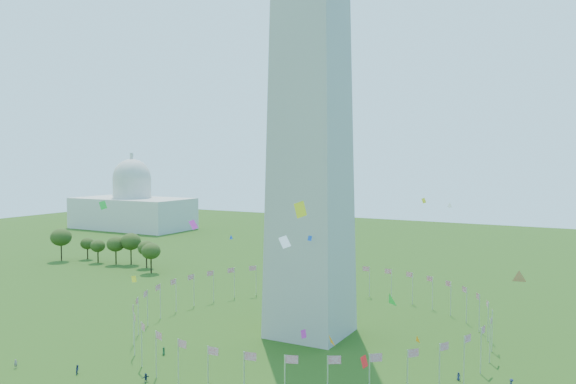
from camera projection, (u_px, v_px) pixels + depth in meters
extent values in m
cylinder|color=silver|center=(490.00, 341.00, 112.23)|extent=(0.24, 0.24, 9.00)
cylinder|color=silver|center=(492.00, 331.00, 118.62)|extent=(0.24, 0.24, 9.00)
cylinder|color=silver|center=(488.00, 322.00, 125.40)|extent=(0.24, 0.24, 9.00)
cylinder|color=silver|center=(479.00, 313.00, 132.35)|extent=(0.24, 0.24, 9.00)
cylinder|color=silver|center=(467.00, 306.00, 139.26)|extent=(0.24, 0.24, 9.00)
cylinder|color=silver|center=(451.00, 299.00, 145.92)|extent=(0.24, 0.24, 9.00)
cylinder|color=silver|center=(432.00, 293.00, 152.14)|extent=(0.24, 0.24, 9.00)
cylinder|color=silver|center=(413.00, 288.00, 157.72)|extent=(0.24, 0.24, 9.00)
cylinder|color=silver|center=(391.00, 285.00, 162.49)|extent=(0.24, 0.24, 9.00)
cylinder|color=silver|center=(369.00, 282.00, 166.31)|extent=(0.24, 0.24, 9.00)
cylinder|color=silver|center=(347.00, 280.00, 169.06)|extent=(0.24, 0.24, 9.00)
cylinder|color=silver|center=(324.00, 279.00, 170.65)|extent=(0.24, 0.24, 9.00)
cylinder|color=silver|center=(301.00, 278.00, 171.05)|extent=(0.24, 0.24, 9.00)
cylinder|color=silver|center=(278.00, 279.00, 170.24)|extent=(0.24, 0.24, 9.00)
cylinder|color=silver|center=(256.00, 280.00, 168.23)|extent=(0.24, 0.24, 9.00)
cylinder|color=silver|center=(234.00, 283.00, 165.10)|extent=(0.24, 0.24, 9.00)
cylinder|color=silver|center=(214.00, 286.00, 160.94)|extent=(0.24, 0.24, 9.00)
cylinder|color=silver|center=(194.00, 290.00, 155.87)|extent=(0.24, 0.24, 9.00)
cylinder|color=silver|center=(176.00, 295.00, 150.05)|extent=(0.24, 0.24, 9.00)
cylinder|color=silver|center=(160.00, 301.00, 143.66)|extent=(0.24, 0.24, 9.00)
cylinder|color=silver|center=(147.00, 308.00, 136.88)|extent=(0.24, 0.24, 9.00)
cylinder|color=silver|center=(138.00, 316.00, 129.93)|extent=(0.24, 0.24, 9.00)
cylinder|color=silver|center=(134.00, 325.00, 123.02)|extent=(0.24, 0.24, 9.00)
cylinder|color=silver|center=(134.00, 334.00, 116.35)|extent=(0.24, 0.24, 9.00)
cylinder|color=silver|center=(142.00, 344.00, 110.14)|extent=(0.24, 0.24, 9.00)
cylinder|color=silver|center=(156.00, 354.00, 104.56)|extent=(0.24, 0.24, 9.00)
cylinder|color=silver|center=(178.00, 364.00, 99.79)|extent=(0.24, 0.24, 9.00)
cylinder|color=silver|center=(208.00, 372.00, 95.97)|extent=(0.24, 0.24, 9.00)
cylinder|color=silver|center=(244.00, 378.00, 93.22)|extent=(0.24, 0.24, 9.00)
cylinder|color=silver|center=(285.00, 382.00, 91.62)|extent=(0.24, 0.24, 9.00)
cylinder|color=silver|center=(328.00, 383.00, 91.23)|extent=(0.24, 0.24, 9.00)
cylinder|color=silver|center=(369.00, 381.00, 92.04)|extent=(0.24, 0.24, 9.00)
cylinder|color=silver|center=(407.00, 376.00, 94.05)|extent=(0.24, 0.24, 9.00)
cylinder|color=silver|center=(439.00, 369.00, 97.18)|extent=(0.24, 0.24, 9.00)
cylinder|color=silver|center=(464.00, 360.00, 101.34)|extent=(0.24, 0.24, 9.00)
cylinder|color=silver|center=(481.00, 351.00, 106.41)|extent=(0.24, 0.24, 9.00)
imported|color=#1B4424|center=(164.00, 351.00, 117.04)|extent=(0.98, 0.87, 1.66)
imported|color=#202B4A|center=(146.00, 378.00, 102.73)|extent=(1.13, 1.69, 1.68)
imported|color=slate|center=(16.00, 364.00, 109.61)|extent=(0.73, 0.78, 1.79)
imported|color=#1D2544|center=(459.00, 376.00, 103.63)|extent=(0.89, 0.80, 1.50)
imported|color=#1E2946|center=(511.00, 384.00, 99.29)|extent=(0.84, 1.36, 2.01)
imported|color=#20254C|center=(78.00, 369.00, 106.69)|extent=(1.00, 1.07, 1.75)
plane|color=orange|center=(332.00, 341.00, 90.79)|extent=(1.58, 2.47, 2.47)
plane|color=yellow|center=(300.00, 210.00, 67.17)|extent=(1.15, 1.89, 2.21)
plane|color=green|center=(103.00, 205.00, 108.51)|extent=(0.41, 1.90, 1.89)
plane|color=blue|center=(231.00, 238.00, 160.17)|extent=(0.30, 1.62, 1.62)
plane|color=blue|center=(310.00, 238.00, 119.16)|extent=(1.29, 0.02, 1.29)
plane|color=#CC2699|center=(193.00, 225.00, 103.28)|extent=(2.05, 0.83, 1.90)
plane|color=yellow|center=(424.00, 201.00, 112.16)|extent=(0.88, 0.89, 1.20)
plane|color=red|center=(364.00, 362.00, 69.75)|extent=(0.97, 1.53, 1.57)
plane|color=orange|center=(418.00, 340.00, 93.46)|extent=(1.14, 1.04, 1.34)
plane|color=#CC2699|center=(304.00, 334.00, 115.09)|extent=(1.53, 1.33, 1.77)
plane|color=yellow|center=(134.00, 279.00, 167.76)|extent=(1.20, 1.90, 1.94)
plane|color=white|center=(450.00, 206.00, 91.20)|extent=(0.90, 0.54, 0.96)
plane|color=#CC2699|center=(519.00, 278.00, 85.05)|extent=(2.04, 1.10, 1.79)
plane|color=green|center=(392.00, 301.00, 88.33)|extent=(1.66, 2.30, 2.63)
plane|color=white|center=(285.00, 242.00, 74.48)|extent=(1.28, 2.02, 1.73)
ellipsoid|color=#3A521B|center=(61.00, 245.00, 224.71)|extent=(8.22, 8.22, 12.84)
ellipsoid|color=#3A521B|center=(88.00, 249.00, 228.51)|extent=(5.56, 5.56, 8.69)
ellipsoid|color=#3A521B|center=(98.00, 251.00, 220.72)|extent=(5.78, 5.78, 9.03)
ellipsoid|color=#3A521B|center=(116.00, 251.00, 216.86)|extent=(6.90, 6.90, 10.77)
ellipsoid|color=#3A521B|center=(131.00, 249.00, 216.84)|extent=(7.71, 7.71, 12.05)
ellipsoid|color=#3A521B|center=(146.00, 255.00, 210.30)|extent=(6.44, 6.44, 10.06)
ellipsoid|color=#3A521B|center=(151.00, 258.00, 200.62)|extent=(6.84, 6.84, 10.69)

